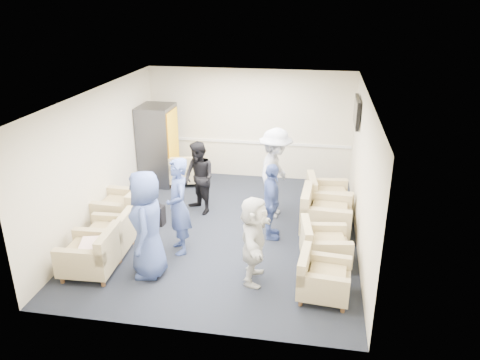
% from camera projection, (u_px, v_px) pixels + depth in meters
% --- Properties ---
extents(floor, '(6.00, 6.00, 0.00)m').
position_uv_depth(floor, '(226.00, 230.00, 9.23)').
color(floor, black).
rests_on(floor, ground).
extents(ceiling, '(6.00, 6.00, 0.00)m').
position_uv_depth(ceiling, '(225.00, 94.00, 8.22)').
color(ceiling, white).
rests_on(ceiling, back_wall).
extents(back_wall, '(5.00, 0.02, 2.70)m').
position_uv_depth(back_wall, '(250.00, 124.00, 11.47)').
color(back_wall, beige).
rests_on(back_wall, floor).
extents(front_wall, '(5.00, 0.02, 2.70)m').
position_uv_depth(front_wall, '(179.00, 245.00, 5.98)').
color(front_wall, beige).
rests_on(front_wall, floor).
extents(left_wall, '(0.02, 6.00, 2.70)m').
position_uv_depth(left_wall, '(100.00, 158.00, 9.12)').
color(left_wall, beige).
rests_on(left_wall, floor).
extents(right_wall, '(0.02, 6.00, 2.70)m').
position_uv_depth(right_wall, '(363.00, 174.00, 8.33)').
color(right_wall, beige).
rests_on(right_wall, floor).
extents(chair_rail, '(4.98, 0.04, 0.06)m').
position_uv_depth(chair_rail, '(249.00, 142.00, 11.62)').
color(chair_rail, silver).
rests_on(chair_rail, back_wall).
extents(tv, '(0.10, 1.00, 0.58)m').
position_uv_depth(tv, '(357.00, 112.00, 9.73)').
color(tv, black).
rests_on(tv, right_wall).
extents(armchair_left_near, '(0.88, 0.88, 0.68)m').
position_uv_depth(armchair_left_near, '(93.00, 255.00, 7.70)').
color(armchair_left_near, tan).
rests_on(armchair_left_near, floor).
extents(armchair_left_mid, '(0.84, 0.84, 0.64)m').
position_uv_depth(armchair_left_mid, '(111.00, 236.00, 8.34)').
color(armchair_left_mid, tan).
rests_on(armchair_left_mid, floor).
extents(armchair_left_far, '(0.96, 0.96, 0.74)m').
position_uv_depth(armchair_left_far, '(124.00, 210.00, 9.21)').
color(armchair_left_far, tan).
rests_on(armchair_left_far, floor).
extents(armchair_right_near, '(0.83, 0.83, 0.61)m').
position_uv_depth(armchair_right_near, '(321.00, 279.00, 7.11)').
color(armchair_right_near, tan).
rests_on(armchair_right_near, floor).
extents(armchair_right_midnear, '(0.91, 0.91, 0.64)m').
position_uv_depth(armchair_right_midnear, '(322.00, 246.00, 7.99)').
color(armchair_right_midnear, tan).
rests_on(armchair_right_midnear, floor).
extents(armchair_right_midfar, '(0.99, 0.99, 0.75)m').
position_uv_depth(armchair_right_midfar, '(323.00, 215.00, 8.99)').
color(armchair_right_midfar, tan).
rests_on(armchair_right_midfar, floor).
extents(armchair_right_far, '(0.98, 0.98, 0.70)m').
position_uv_depth(armchair_right_far, '(326.00, 198.00, 9.79)').
color(armchair_right_far, tan).
rests_on(armchair_right_far, floor).
extents(armchair_corner, '(1.00, 1.00, 0.65)m').
position_uv_depth(armchair_corner, '(186.00, 171.00, 11.36)').
color(armchair_corner, tan).
rests_on(armchair_corner, floor).
extents(vending_machine, '(0.78, 0.91, 1.92)m').
position_uv_depth(vending_machine, '(158.00, 145.00, 11.20)').
color(vending_machine, '#45464C').
rests_on(vending_machine, floor).
extents(backpack, '(0.31, 0.24, 0.49)m').
position_uv_depth(backpack, '(157.00, 213.00, 9.36)').
color(backpack, black).
rests_on(backpack, floor).
extents(pillow, '(0.44, 0.52, 0.13)m').
position_uv_depth(pillow, '(91.00, 246.00, 7.63)').
color(pillow, white).
rests_on(pillow, armchair_left_near).
extents(person_front_left, '(0.76, 0.99, 1.81)m').
position_uv_depth(person_front_left, '(147.00, 224.00, 7.48)').
color(person_front_left, '#3C4F90').
rests_on(person_front_left, floor).
extents(person_mid_left, '(0.68, 0.77, 1.76)m').
position_uv_depth(person_mid_left, '(178.00, 206.00, 8.18)').
color(person_mid_left, '#3C4F90').
rests_on(person_mid_left, floor).
extents(person_back_left, '(0.95, 0.94, 1.54)m').
position_uv_depth(person_back_left, '(199.00, 178.00, 9.71)').
color(person_back_left, black).
rests_on(person_back_left, floor).
extents(person_back_right, '(0.89, 1.31, 1.88)m').
position_uv_depth(person_back_right, '(275.00, 173.00, 9.50)').
color(person_back_right, silver).
rests_on(person_back_right, floor).
extents(person_mid_right, '(0.48, 0.91, 1.49)m').
position_uv_depth(person_mid_right, '(271.00, 202.00, 8.68)').
color(person_mid_right, '#3C4F90').
rests_on(person_mid_right, floor).
extents(person_front_right, '(0.47, 1.37, 1.47)m').
position_uv_depth(person_front_right, '(254.00, 240.00, 7.36)').
color(person_front_right, silver).
rests_on(person_front_right, floor).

